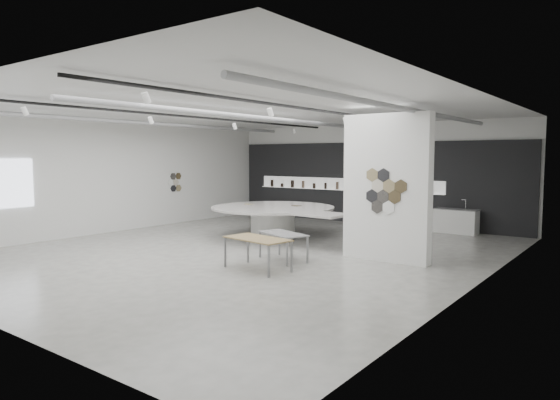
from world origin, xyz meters
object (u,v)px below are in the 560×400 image
Objects in this scene: partition_column at (387,188)px; sample_table_wood at (257,240)px; sample_table_stone at (283,235)px; kitchen_counter at (456,221)px; display_island at (274,217)px.

sample_table_wood is at bearing -125.35° from partition_column.
sample_table_wood is 1.18m from sample_table_stone.
sample_table_stone is 7.29m from kitchen_counter.
sample_table_wood is at bearing -82.90° from sample_table_stone.
partition_column is 0.70× the size of display_island.
kitchen_counter is (1.89, 8.17, -0.26)m from sample_table_wood.
partition_column reaches higher than sample_table_stone.
sample_table_stone is at bearing -44.50° from display_island.
kitchen_counter is at bearing 77.01° from sample_table_wood.
sample_table_stone is at bearing 97.10° from sample_table_wood.
display_island is 4.52m from sample_table_wood.
sample_table_stone is (-0.15, 1.17, -0.05)m from sample_table_wood.
display_island is at bearing 130.95° from sample_table_stone.
partition_column is 2.44× the size of sample_table_stone.
sample_table_wood is (2.43, -3.81, 0.03)m from display_island.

